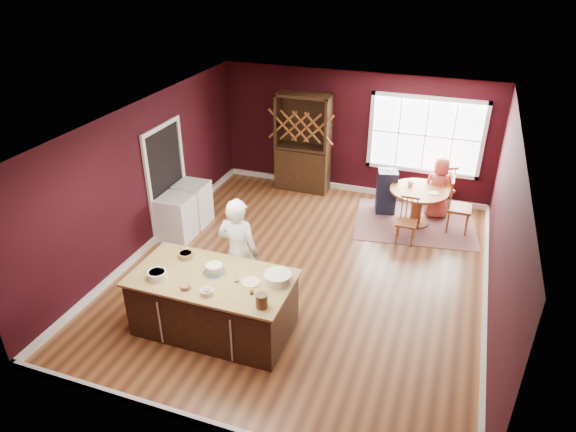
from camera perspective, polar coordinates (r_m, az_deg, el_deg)
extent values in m
plane|color=brown|center=(8.97, 1.80, -6.14)|extent=(7.00, 7.00, 0.00)
plane|color=white|center=(7.77, 2.10, 10.51)|extent=(7.00, 7.00, 0.00)
plane|color=black|center=(11.41, 7.40, 9.04)|extent=(6.00, 0.00, 6.00)
plane|color=black|center=(5.60, -9.42, -13.80)|extent=(6.00, 0.00, 6.00)
plane|color=black|center=(9.53, -15.55, 4.24)|extent=(0.00, 7.00, 7.00)
plane|color=black|center=(8.02, 22.81, -1.77)|extent=(0.00, 7.00, 7.00)
cube|color=black|center=(7.60, -8.22, -9.82)|extent=(2.21, 1.12, 0.83)
cube|color=#D4C267|center=(7.32, -8.48, -6.83)|extent=(2.29, 1.20, 0.04)
cylinder|color=brown|center=(10.73, 13.93, -0.67)|extent=(0.53, 0.53, 0.04)
cylinder|color=brown|center=(10.58, 14.13, 0.91)|extent=(0.19, 0.19, 0.67)
cylinder|color=brown|center=(10.42, 14.37, 2.74)|extent=(1.14, 1.14, 0.04)
imported|color=silver|center=(7.84, -5.54, -4.02)|extent=(0.66, 0.43, 1.80)
cylinder|color=silver|center=(7.40, -14.33, -6.35)|extent=(0.27, 0.27, 0.10)
cylinder|color=olive|center=(7.76, -11.29, -4.28)|extent=(0.22, 0.22, 0.08)
cylinder|color=white|center=(7.12, -11.33, -7.74)|extent=(0.15, 0.15, 0.06)
cylinder|color=white|center=(6.97, -9.01, -8.33)|extent=(0.18, 0.18, 0.07)
cylinder|color=silver|center=(7.12, -5.77, -6.81)|extent=(0.07, 0.07, 0.14)
cylinder|color=beige|center=(7.12, -4.14, -7.35)|extent=(0.26, 0.26, 0.02)
cylinder|color=white|center=(7.09, -1.14, -6.87)|extent=(0.38, 0.38, 0.13)
cylinder|color=brown|center=(6.64, -2.95, -9.38)|extent=(0.16, 0.16, 0.19)
cube|color=brown|center=(10.74, 13.92, -0.74)|extent=(2.59, 2.14, 0.01)
imported|color=#C24F48|center=(10.85, 16.41, 3.07)|extent=(0.72, 0.56, 1.31)
cylinder|color=beige|center=(10.33, 15.94, 2.47)|extent=(0.19, 0.19, 0.01)
imported|color=silver|center=(10.52, 13.44, 3.52)|extent=(0.15, 0.15, 0.09)
cube|color=black|center=(11.50, 1.68, 8.11)|extent=(1.20, 0.50, 2.21)
cube|color=silver|center=(9.95, -12.27, -0.21)|extent=(0.59, 0.57, 0.86)
cube|color=white|center=(10.43, -10.50, 1.39)|extent=(0.60, 0.58, 0.87)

